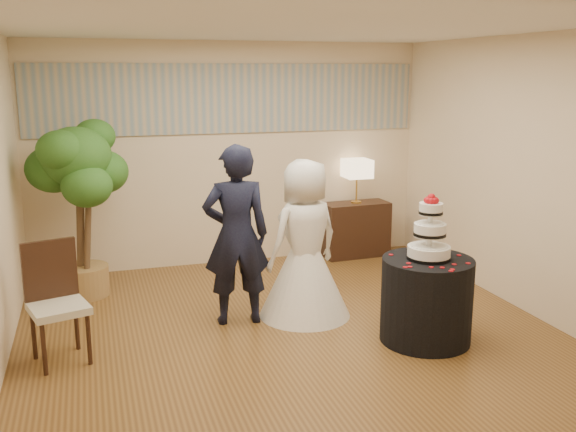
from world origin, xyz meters
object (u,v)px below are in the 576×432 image
object	(u,v)px
console	(356,229)
table_lamp	(357,181)
bride	(305,239)
cake_table	(426,300)
side_chair	(58,305)
wedding_cake	(430,227)
ficus_tree	(80,209)
groom	(236,235)

from	to	relation	value
console	table_lamp	distance (m)	0.65
bride	cake_table	world-z (taller)	bride
console	side_chair	size ratio (longest dim) A/B	0.85
console	side_chair	bearing A→B (deg)	-151.07
wedding_cake	ficus_tree	size ratio (longest dim) A/B	0.30
cake_table	console	xyz separation A→B (m)	(0.49, 2.77, -0.03)
side_chair	bride	bearing A→B (deg)	-6.26
wedding_cake	table_lamp	bearing A→B (deg)	79.95
side_chair	table_lamp	bearing A→B (deg)	15.34
console	ficus_tree	world-z (taller)	ficus_tree
cake_table	table_lamp	bearing A→B (deg)	79.95
bride	wedding_cake	size ratio (longest dim) A/B	2.67
ficus_tree	side_chair	size ratio (longest dim) A/B	1.91
groom	side_chair	xyz separation A→B (m)	(-1.64, -0.44, -0.37)
ficus_tree	side_chair	world-z (taller)	ficus_tree
console	groom	bearing A→B (deg)	-140.88
wedding_cake	console	size ratio (longest dim) A/B	0.69
bride	table_lamp	world-z (taller)	bride
table_lamp	ficus_tree	size ratio (longest dim) A/B	0.29
console	wedding_cake	bearing A→B (deg)	-102.56
cake_table	console	bearing A→B (deg)	79.95
table_lamp	cake_table	bearing A→B (deg)	-100.05
groom	ficus_tree	bearing A→B (deg)	-35.56
bride	wedding_cake	distance (m)	1.30
wedding_cake	groom	bearing A→B (deg)	148.19
table_lamp	side_chair	distance (m)	4.34
wedding_cake	table_lamp	xyz separation A→B (m)	(0.49, 2.77, -0.06)
bride	table_lamp	bearing A→B (deg)	-143.46
wedding_cake	cake_table	bearing A→B (deg)	0.00
table_lamp	side_chair	xyz separation A→B (m)	(-3.68, -2.25, -0.50)
bride	cake_table	size ratio (longest dim) A/B	1.94
side_chair	wedding_cake	bearing A→B (deg)	-25.47
cake_table	ficus_tree	distance (m)	3.77
side_chair	ficus_tree	bearing A→B (deg)	67.30
side_chair	groom	bearing A→B (deg)	-1.22
groom	bride	distance (m)	0.70
groom	side_chair	world-z (taller)	groom
groom	bride	xyz separation A→B (m)	(0.69, -0.03, -0.08)
wedding_cake	console	world-z (taller)	wedding_cake
bride	console	size ratio (longest dim) A/B	1.84
bride	side_chair	world-z (taller)	bride
groom	ficus_tree	size ratio (longest dim) A/B	0.90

